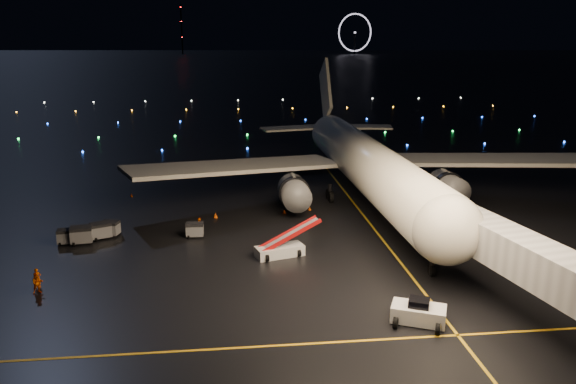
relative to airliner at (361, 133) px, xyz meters
name	(u,v)px	position (x,y,z in m)	size (l,w,h in m)	color
ground	(232,74)	(-13.38, 273.05, -8.69)	(2000.00, 2000.00, 0.00)	black
lane_centre	(371,225)	(-1.38, -11.95, -8.68)	(0.25, 80.00, 0.02)	gold
lane_cross	(220,349)	(-18.38, -36.95, -8.68)	(60.00, 0.25, 0.02)	gold
airliner	(361,133)	(0.00, 0.00, 0.00)	(61.35, 58.29, 17.38)	silver
pushback_tug	(419,311)	(-3.60, -34.75, -7.75)	(3.98, 2.08, 1.89)	silver
belt_loader	(280,240)	(-12.69, -20.36, -7.02)	(6.88, 1.88, 3.34)	silver
crew_a	(37,278)	(-33.97, -25.33, -7.82)	(0.64, 0.42, 1.74)	#EA5100
crew_b	(37,283)	(-33.62, -26.43, -7.77)	(0.90, 0.70, 1.84)	#EA5100
crew_c	(199,226)	(-20.77, -13.18, -7.73)	(1.13, 0.47, 1.93)	#EA5100
safety_cone_0	(284,211)	(-10.81, -6.62, -8.43)	(0.45, 0.45, 0.52)	#F24F05
safety_cone_1	(310,208)	(-7.54, -5.58, -8.46)	(0.41, 0.41, 0.47)	#F24F05
safety_cone_2	(215,215)	(-19.14, -7.33, -8.41)	(0.49, 0.49, 0.55)	#F24F05
safety_cone_3	(131,195)	(-30.57, 3.07, -8.47)	(0.39, 0.39, 0.45)	#F24F05
ferris_wheel	(355,34)	(156.62, 693.05, 17.31)	(50.00, 4.00, 52.00)	black
radio_mast	(182,29)	(-73.38, 713.05, 23.31)	(1.80, 1.80, 64.00)	black
taxiway_lights	(242,117)	(-13.38, 79.05, -8.51)	(164.00, 92.00, 0.36)	black
baggage_cart_0	(195,230)	(-21.22, -13.87, -7.91)	(1.83, 1.28, 1.56)	gray
baggage_cart_1	(101,231)	(-31.15, -13.32, -7.83)	(2.03, 1.42, 1.73)	gray
baggage_cart_2	(81,235)	(-32.84, -14.66, -7.78)	(2.15, 1.50, 1.83)	gray
baggage_cart_3	(110,228)	(-30.37, -12.42, -7.90)	(1.86, 1.30, 1.58)	gray
baggage_cart_4	(67,237)	(-34.34, -14.57, -7.91)	(1.83, 1.28, 1.56)	gray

